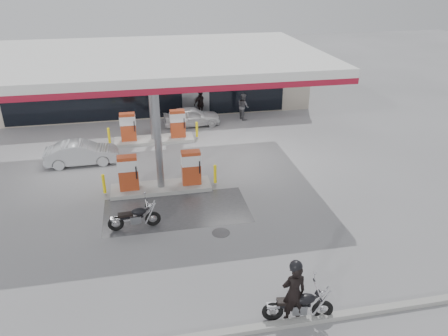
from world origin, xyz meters
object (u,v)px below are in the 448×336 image
object	(u,v)px
pump_island_far	(153,130)
parked_car_right	(252,97)
parked_car_left	(82,104)
biker_walking	(200,104)
biker_main	(294,293)
hatchback_silver	(82,153)
main_motorcycle	(299,306)
attendant	(243,106)
sedan_white	(192,116)
pump_island_near	(160,175)
parked_motorcycle	(135,218)

from	to	relation	value
pump_island_far	parked_car_right	bearing A→B (deg)	39.20
pump_island_far	parked_car_left	xyz separation A→B (m)	(-4.50, 6.00, -0.05)
biker_walking	pump_island_far	bearing A→B (deg)	-160.78
parked_car_right	biker_walking	distance (m)	4.63
biker_main	hatchback_silver	size ratio (longest dim) A/B	0.54
pump_island_far	biker_walking	size ratio (longest dim) A/B	2.94
main_motorcycle	biker_walking	size ratio (longest dim) A/B	1.20
attendant	sedan_white	bearing A→B (deg)	86.81
pump_island_near	main_motorcycle	bearing A→B (deg)	-69.05
attendant	hatchback_silver	size ratio (longest dim) A/B	0.48
pump_island_near	parked_car_left	size ratio (longest dim) A/B	1.13
hatchback_silver	biker_walking	size ratio (longest dim) A/B	2.07
biker_main	hatchback_silver	bearing A→B (deg)	-61.84
parked_car_right	biker_walking	xyz separation A→B (m)	(-4.06, -2.20, 0.34)
pump_island_far	biker_walking	world-z (taller)	pump_island_far
hatchback_silver	biker_main	bearing A→B (deg)	-151.95
pump_island_far	biker_walking	bearing A→B (deg)	49.10
pump_island_far	attendant	bearing A→B (deg)	25.14
pump_island_far	biker_main	size ratio (longest dim) A/B	2.63
pump_island_near	sedan_white	size ratio (longest dim) A/B	1.44
attendant	biker_walking	world-z (taller)	biker_walking
main_motorcycle	sedan_white	size ratio (longest dim) A/B	0.59
parked_motorcycle	attendant	distance (m)	13.80
biker_walking	pump_island_near	bearing A→B (deg)	-138.45
main_motorcycle	pump_island_far	bearing A→B (deg)	110.80
sedan_white	hatchback_silver	size ratio (longest dim) A/B	0.98
pump_island_near	biker_main	xyz separation A→B (m)	(3.18, -8.78, 0.27)
biker_main	parked_car_left	world-z (taller)	biker_main
pump_island_far	parked_motorcycle	size ratio (longest dim) A/B	2.51
attendant	parked_car_right	bearing A→B (deg)	-36.50
main_motorcycle	sedan_white	world-z (taller)	sedan_white
attendant	biker_walking	xyz separation A→B (m)	(-2.67, 1.00, 0.01)
biker_walking	sedan_white	bearing A→B (deg)	-146.35
pump_island_far	parked_car_left	bearing A→B (deg)	126.87
biker_main	attendant	bearing A→B (deg)	-100.13
sedan_white	parked_car_left	distance (m)	7.96
hatchback_silver	parked_car_left	distance (m)	8.43
main_motorcycle	hatchback_silver	distance (m)	14.31
main_motorcycle	attendant	xyz separation A→B (m)	(2.60, 17.60, 0.39)
pump_island_near	parked_car_right	world-z (taller)	pump_island_near
pump_island_near	parked_car_left	bearing A→B (deg)	110.56
parked_car_left	parked_car_right	xyz separation A→B (m)	(11.86, 0.00, -0.13)
pump_island_far	main_motorcycle	size ratio (longest dim) A/B	2.45
parked_motorcycle	pump_island_near	bearing A→B (deg)	64.78
pump_island_far	parked_motorcycle	xyz separation A→B (m)	(-1.19, -8.99, -0.25)
main_motorcycle	parked_car_left	world-z (taller)	parked_car_left
biker_main	pump_island_near	bearing A→B (deg)	-71.22
pump_island_near	parked_motorcycle	size ratio (longest dim) A/B	2.51
parked_motorcycle	attendant	world-z (taller)	attendant
parked_car_right	biker_walking	world-z (taller)	biker_walking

